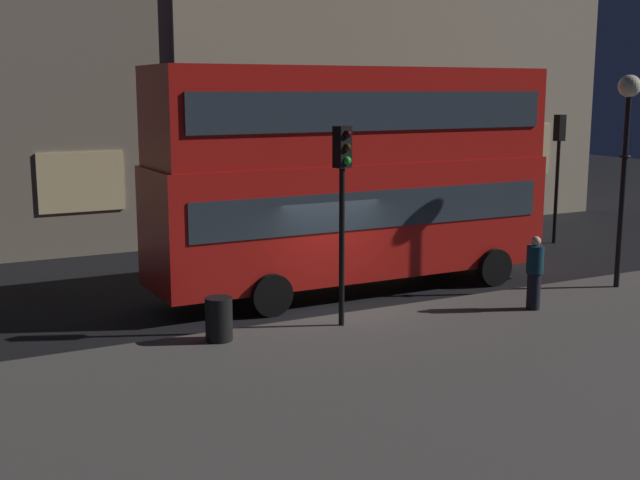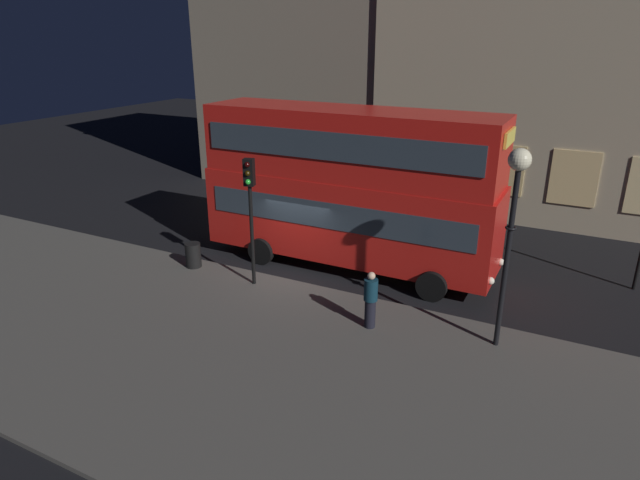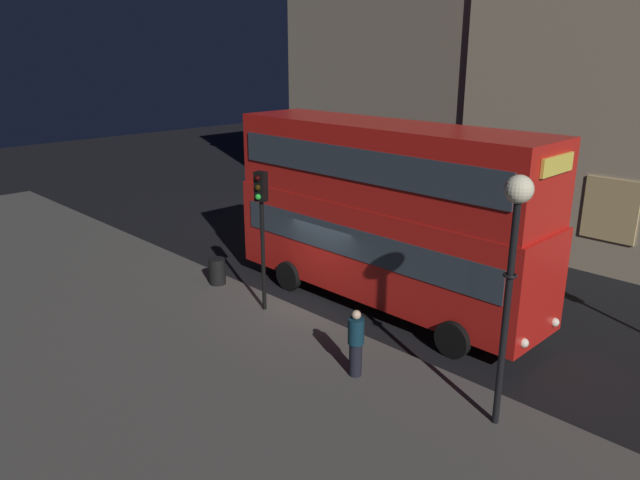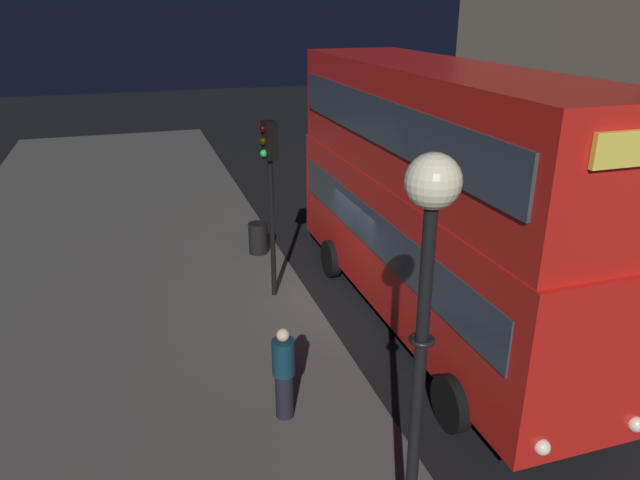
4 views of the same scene
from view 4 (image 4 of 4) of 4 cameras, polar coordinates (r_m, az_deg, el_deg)
ground_plane at (r=14.40m, az=2.79°, el=-5.91°), size 80.00×80.00×0.00m
sidewalk_slab at (r=13.68m, az=-19.71°, el=-8.60°), size 44.00×9.33×0.12m
double_decker_bus at (r=12.65m, az=10.88°, el=4.89°), size 10.47×2.90×5.58m
traffic_light_near_kerb at (r=13.41m, az=-4.83°, el=6.31°), size 0.37×0.39×4.20m
street_lamp at (r=5.99m, az=10.18°, el=-3.37°), size 0.55×0.55×5.28m
pedestrian at (r=10.11m, az=-3.48°, el=-12.58°), size 0.39×0.39×1.69m
litter_bin at (r=16.76m, az=-5.95°, el=0.18°), size 0.54×0.54×0.88m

